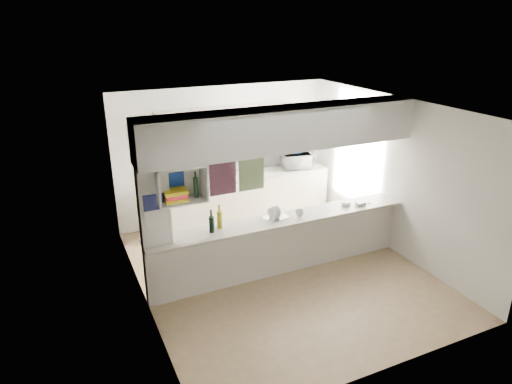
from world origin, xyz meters
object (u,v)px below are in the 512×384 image
bowl (296,152)px  wine_bottles (216,221)px  microwave (296,161)px  dish_rack (276,213)px

bowl → wine_bottles: bearing=-140.4°
microwave → dish_rack: (-1.48, -1.99, -0.07)m
bowl → dish_rack: bowl is taller
bowl → wine_bottles: size_ratio=0.65×
dish_rack → wine_bottles: size_ratio=1.16×
wine_bottles → microwave: bearing=39.4°
microwave → dish_rack: microwave is taller
microwave → wine_bottles: bearing=49.5°
bowl → dish_rack: bearing=-126.3°
bowl → microwave: bearing=-89.9°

